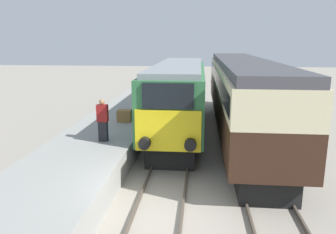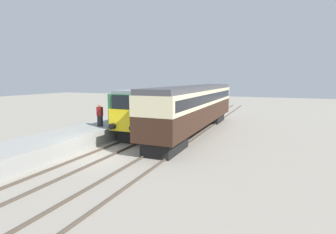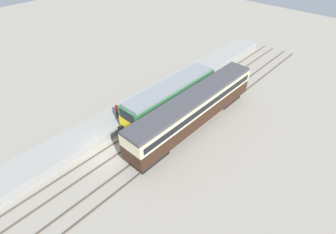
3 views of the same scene
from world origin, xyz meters
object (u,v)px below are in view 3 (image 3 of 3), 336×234
object	(u,v)px
passenger_carriage	(194,108)
person_on_platform	(118,110)
luggage_crate	(142,102)
locomotive	(171,98)

from	to	relation	value
passenger_carriage	person_on_platform	world-z (taller)	passenger_carriage
person_on_platform	luggage_crate	xyz separation A→B (m)	(0.10, 3.41, -0.57)
passenger_carriage	luggage_crate	bearing A→B (deg)	-162.72
passenger_carriage	luggage_crate	size ratio (longest dim) A/B	25.25
luggage_crate	locomotive	bearing A→B (deg)	36.37
locomotive	person_on_platform	xyz separation A→B (m)	(-2.77, -5.37, -0.24)
passenger_carriage	person_on_platform	xyz separation A→B (m)	(-6.17, -5.29, -0.59)
locomotive	person_on_platform	bearing A→B (deg)	-117.27
locomotive	person_on_platform	distance (m)	6.05
passenger_carriage	luggage_crate	world-z (taller)	passenger_carriage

